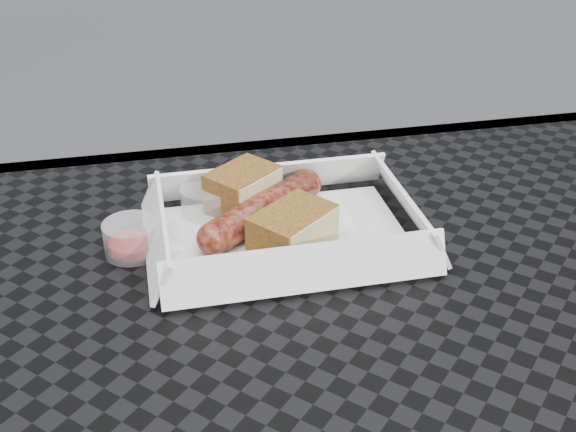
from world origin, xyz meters
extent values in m
cube|color=black|center=(0.00, 0.00, 0.74)|extent=(0.80, 0.80, 0.01)
cube|color=black|center=(0.00, 0.39, 0.73)|extent=(0.80, 0.03, 0.03)
cylinder|color=black|center=(0.35, 0.35, 0.36)|extent=(0.03, 0.03, 0.73)
cube|color=white|center=(-0.05, 0.18, 0.75)|extent=(0.22, 0.15, 0.00)
cylinder|color=maroon|center=(-0.07, 0.20, 0.76)|extent=(0.12, 0.11, 0.03)
sphere|color=maroon|center=(-0.02, 0.24, 0.76)|extent=(0.03, 0.03, 0.03)
sphere|color=maroon|center=(-0.12, 0.16, 0.76)|extent=(0.03, 0.03, 0.03)
cube|color=olive|center=(-0.08, 0.24, 0.77)|extent=(0.08, 0.08, 0.04)
cube|color=olive|center=(-0.05, 0.15, 0.77)|extent=(0.09, 0.08, 0.04)
cylinder|color=#FE620B|center=(-0.01, 0.13, 0.75)|extent=(0.02, 0.02, 0.00)
torus|color=white|center=(0.00, 0.12, 0.75)|extent=(0.02, 0.02, 0.00)
cube|color=#B2D17F|center=(0.01, 0.13, 0.75)|extent=(0.02, 0.02, 0.00)
cube|color=white|center=(-0.08, 0.17, 0.75)|extent=(0.14, 0.14, 0.00)
cylinder|color=#960F0A|center=(-0.19, 0.18, 0.76)|extent=(0.05, 0.05, 0.03)
cylinder|color=silver|center=(-0.12, 0.24, 0.76)|extent=(0.05, 0.05, 0.03)
camera|label=1|loc=(-0.17, -0.38, 1.10)|focal=45.00mm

